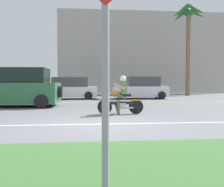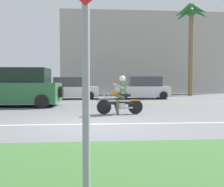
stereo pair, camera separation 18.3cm
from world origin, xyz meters
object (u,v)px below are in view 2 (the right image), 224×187
object	(u,v)px
street_sign	(86,49)
palm_tree_0	(191,19)
motorcyclist	(120,98)
parked_car_1	(70,89)
suv_nearby	(15,88)
parked_car_2	(143,88)

from	to	relation	value
street_sign	palm_tree_0	bearing A→B (deg)	66.07
motorcyclist	street_sign	size ratio (longest dim) A/B	0.73
palm_tree_0	street_sign	size ratio (longest dim) A/B	3.40
parked_car_1	street_sign	distance (m)	16.32
street_sign	suv_nearby	bearing A→B (deg)	109.77
parked_car_2	palm_tree_0	world-z (taller)	palm_tree_0
palm_tree_0	suv_nearby	bearing A→B (deg)	-144.59
parked_car_2	palm_tree_0	bearing A→B (deg)	35.83
motorcyclist	palm_tree_0	xyz separation A→B (m)	(7.71, 12.38, 6.19)
suv_nearby	parked_car_2	xyz separation A→B (m)	(7.59, 5.34, -0.18)
parked_car_2	street_sign	xyz separation A→B (m)	(-3.71, -16.13, 0.73)
parked_car_2	street_sign	size ratio (longest dim) A/B	1.65
motorcyclist	parked_car_2	size ratio (longest dim) A/B	0.44
parked_car_1	parked_car_2	size ratio (longest dim) A/B	1.09
parked_car_2	street_sign	world-z (taller)	street_sign
motorcyclist	parked_car_1	bearing A→B (deg)	107.38
suv_nearby	parked_car_2	world-z (taller)	suv_nearby
palm_tree_0	street_sign	world-z (taller)	palm_tree_0
motorcyclist	suv_nearby	bearing A→B (deg)	145.78
parked_car_1	motorcyclist	bearing A→B (deg)	-72.62
motorcyclist	parked_car_2	xyz separation A→B (m)	(2.63, 8.71, 0.13)
parked_car_1	parked_car_2	distance (m)	5.39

